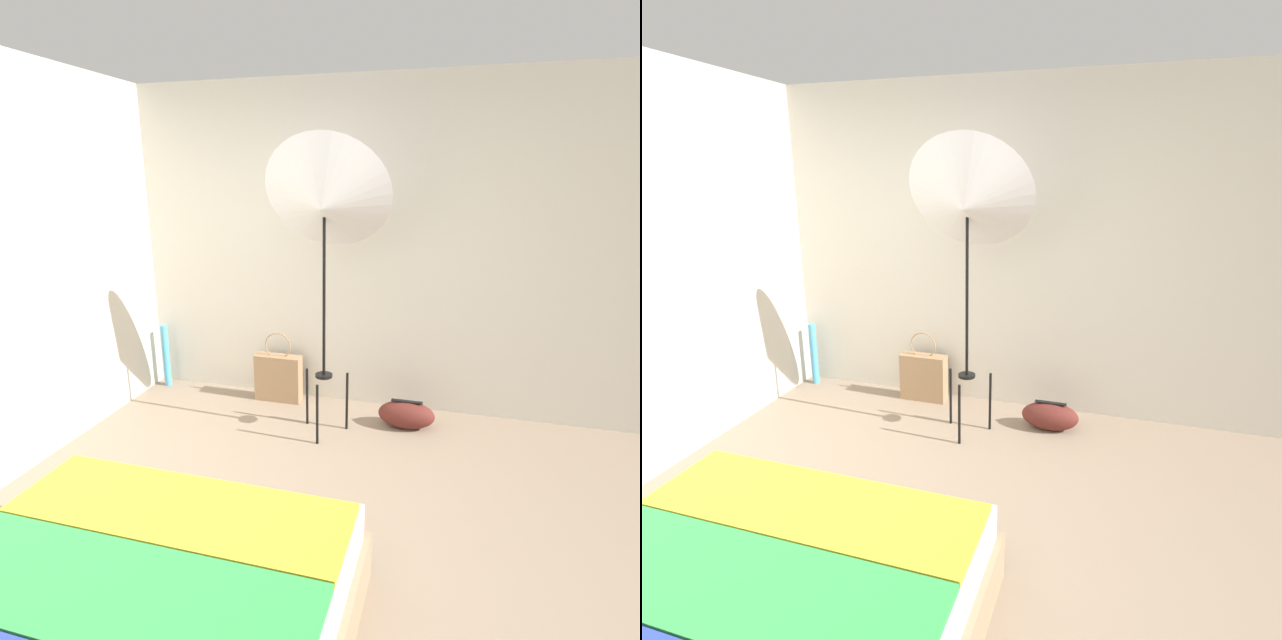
% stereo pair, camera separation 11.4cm
% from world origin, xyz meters
% --- Properties ---
extents(ground_plane, '(14.00, 14.00, 0.00)m').
position_xyz_m(ground_plane, '(0.00, 0.00, 0.00)').
color(ground_plane, gray).
extents(wall_back, '(8.00, 0.05, 2.60)m').
position_xyz_m(wall_back, '(0.00, 2.22, 1.30)').
color(wall_back, beige).
rests_on(wall_back, ground_plane).
extents(wall_side_left, '(0.05, 8.00, 2.60)m').
position_xyz_m(wall_side_left, '(-1.62, 1.00, 1.30)').
color(wall_side_left, beige).
rests_on(wall_side_left, ground_plane).
extents(photo_umbrella, '(0.89, 0.62, 2.15)m').
position_xyz_m(photo_umbrella, '(0.16, 1.60, 1.71)').
color(photo_umbrella, black).
rests_on(photo_umbrella, ground_plane).
extents(tote_bag, '(0.40, 0.13, 0.61)m').
position_xyz_m(tote_bag, '(-0.36, 2.05, 0.21)').
color(tote_bag, '#9E7A56').
rests_on(tote_bag, ground_plane).
extents(duffel_bag, '(0.43, 0.21, 0.22)m').
position_xyz_m(duffel_bag, '(0.76, 1.84, 0.11)').
color(duffel_bag, '#5B231E').
rests_on(duffel_bag, ground_plane).
extents(paper_roll, '(0.06, 0.06, 0.58)m').
position_xyz_m(paper_roll, '(-1.46, 2.07, 0.29)').
color(paper_roll, '#4CA3D1').
rests_on(paper_roll, ground_plane).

